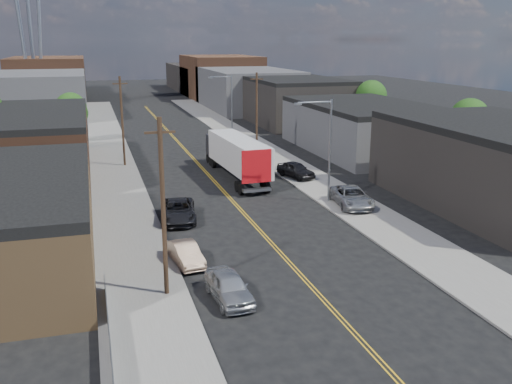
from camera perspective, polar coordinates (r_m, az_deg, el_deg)
ground at (r=81.54m, az=-7.89°, el=5.09°), size 260.00×260.00×0.00m
centerline at (r=67.00m, az=-5.95°, el=3.00°), size 0.32×120.00×0.01m
sidewalk_left at (r=66.00m, az=-14.10°, el=2.50°), size 5.00×140.00×0.15m
sidewalk_right at (r=69.27m, az=1.80°, el=3.53°), size 5.00×140.00×0.15m
warehouse_brown at (r=64.69m, az=-21.79°, el=4.55°), size 12.00×26.00×6.60m
industrial_right_a at (r=52.89m, az=23.63°, el=2.51°), size 14.00×22.00×7.10m
industrial_right_b at (r=74.43m, az=10.83°, el=6.40°), size 14.00×24.00×6.10m
industrial_right_c at (r=98.01m, az=3.91°, el=9.09°), size 14.00×22.00×7.60m
skyline_left_a at (r=115.24m, az=-20.68°, el=9.16°), size 16.00×30.00×8.00m
skyline_right_a at (r=119.21m, az=-0.87°, el=10.26°), size 16.00×30.00×8.00m
skyline_left_b at (r=140.04m, az=-20.04°, el=10.50°), size 16.00×26.00×10.00m
skyline_right_b at (r=143.33m, az=-3.59°, el=11.44°), size 16.00×26.00×10.00m
skyline_left_c at (r=160.06m, az=-19.60°, el=10.45°), size 16.00×40.00×7.00m
skyline_right_c at (r=162.95m, az=-5.18°, el=11.30°), size 16.00×40.00×7.00m
streetlight_near at (r=49.23m, az=6.99°, el=4.93°), size 3.39×0.25×9.00m
streetlight_far at (r=82.25m, az=-2.72°, el=9.04°), size 3.39×0.25×9.00m
utility_pole_left_near at (r=30.96m, az=-9.27°, el=-1.53°), size 1.60×0.26×10.00m
utility_pole_left_far at (r=65.19m, az=-13.23°, el=6.93°), size 1.60×0.26×10.00m
utility_pole_right at (r=70.90m, az=0.07°, el=7.95°), size 1.60×0.26×10.00m
chainlink_fence at (r=26.52m, az=-14.32°, el=-15.33°), size 0.05×16.00×1.22m
tree_left_far at (r=82.07m, az=-17.98°, el=7.79°), size 4.35×4.20×6.97m
tree_right_near at (r=70.00m, az=20.58°, el=6.69°), size 4.60×4.48×7.44m
tree_right_far at (r=90.20m, az=11.46°, el=9.19°), size 4.85×4.76×7.91m
semi_truck at (r=59.09m, az=-2.16°, el=3.88°), size 3.48×16.54×4.30m
car_left_a at (r=31.59m, az=-2.73°, el=-9.43°), size 2.20×4.77×1.58m
car_left_b at (r=36.65m, az=-7.03°, el=-6.16°), size 1.99×4.33×1.38m
car_left_c at (r=45.29m, az=-7.80°, el=-1.87°), size 3.42×6.12×1.62m
car_right_lot_a at (r=48.98m, az=9.56°, el=-0.47°), size 3.51×6.14×1.61m
car_right_lot_c at (r=58.53m, az=4.01°, el=2.24°), size 3.27×5.06×1.60m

